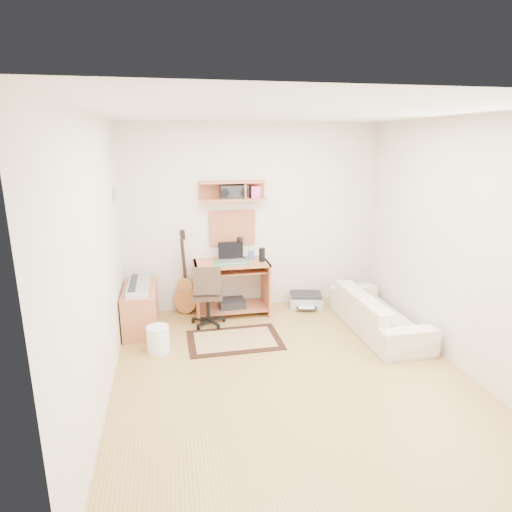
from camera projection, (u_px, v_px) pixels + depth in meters
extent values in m
cube|color=#AC8848|center=(290.00, 373.00, 4.54)|extent=(3.60, 4.00, 0.01)
cube|color=white|center=(296.00, 111.00, 3.86)|extent=(3.60, 4.00, 0.01)
cube|color=silver|center=(253.00, 218.00, 6.09)|extent=(3.60, 0.01, 2.60)
cube|color=silver|center=(97.00, 263.00, 3.85)|extent=(0.01, 4.00, 2.60)
cube|color=silver|center=(458.00, 244.00, 4.54)|extent=(0.01, 4.00, 2.60)
cube|color=#BD6B42|center=(233.00, 191.00, 5.81)|extent=(0.90, 0.25, 0.26)
cube|color=tan|center=(232.00, 228.00, 6.05)|extent=(0.64, 0.03, 0.49)
cube|color=#4C8CBF|center=(114.00, 195.00, 5.17)|extent=(0.02, 0.20, 0.15)
cylinder|color=black|center=(262.00, 255.00, 5.91)|extent=(0.08, 0.08, 0.19)
cylinder|color=#3865AA|center=(251.00, 255.00, 6.04)|extent=(0.08, 0.08, 0.11)
cube|color=black|center=(234.00, 192.00, 5.81)|extent=(0.37, 0.17, 0.19)
cube|color=#CEBD8A|center=(234.00, 340.00, 5.27)|extent=(1.13, 0.76, 0.01)
cube|color=#BD6B42|center=(140.00, 308.00, 5.54)|extent=(0.40, 0.90, 0.55)
cube|color=#B2B5BA|center=(139.00, 285.00, 5.46)|extent=(0.26, 0.82, 0.07)
cylinder|color=white|center=(158.00, 339.00, 4.96)|extent=(0.33, 0.33, 0.31)
cube|color=#A5A8AA|center=(306.00, 300.00, 6.35)|extent=(0.54, 0.46, 0.18)
imported|color=beige|center=(378.00, 306.00, 5.47)|extent=(0.50, 1.70, 0.66)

